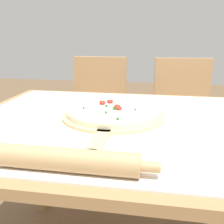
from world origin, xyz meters
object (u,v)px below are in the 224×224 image
object	(u,v)px
chair_left	(98,111)
pizza_peel	(113,117)
rolling_pin	(68,160)
pizza	(113,111)
chair_right	(183,116)

from	to	relation	value
chair_left	pizza_peel	bearing A→B (deg)	-74.20
pizza_peel	chair_left	xyz separation A→B (m)	(-0.26, 0.87, -0.23)
rolling_pin	pizza_peel	bearing A→B (deg)	85.58
pizza	pizza_peel	bearing A→B (deg)	-89.52
pizza	chair_right	xyz separation A→B (m)	(0.33, 0.85, -0.25)
chair_left	chair_right	world-z (taller)	same
chair_right	chair_left	bearing A→B (deg)	173.35
rolling_pin	pizza	bearing A→B (deg)	85.79
rolling_pin	chair_right	distance (m)	1.36
chair_right	pizza_peel	bearing A→B (deg)	-117.27
pizza_peel	pizza	xyz separation A→B (m)	(-0.00, 0.02, 0.02)
pizza	rolling_pin	size ratio (longest dim) A/B	0.81
pizza	chair_right	bearing A→B (deg)	68.89
chair_left	chair_right	bearing A→B (deg)	-0.79
pizza_peel	chair_right	bearing A→B (deg)	69.33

